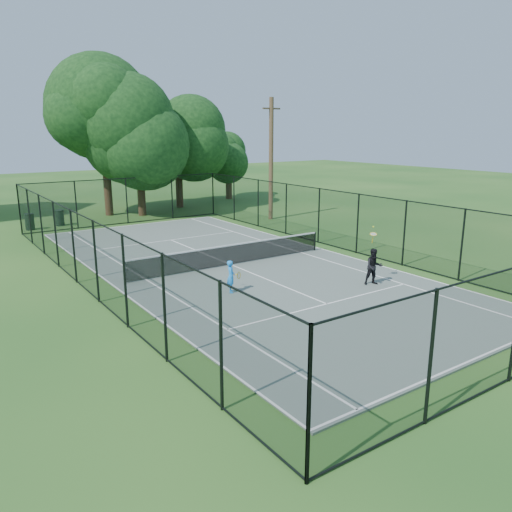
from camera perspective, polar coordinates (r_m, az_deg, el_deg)
ground at (r=22.73m, az=-2.84°, el=-1.16°), size 120.00×120.00×0.00m
tennis_court at (r=22.72m, az=-2.84°, el=-1.09°), size 11.00×24.00×0.06m
tennis_net at (r=22.58m, az=-2.85°, el=0.26°), size 10.08×0.08×0.95m
fence at (r=22.38m, az=-2.88°, el=2.55°), size 13.10×26.10×3.00m
tree_near_left at (r=37.45m, az=-17.04°, el=13.67°), size 7.54×7.54×9.84m
tree_near_mid at (r=36.74m, az=-13.32°, el=13.13°), size 6.90×6.90×9.03m
tree_near_right at (r=40.25m, az=-8.94°, el=12.44°), size 5.58×5.58×7.70m
tree_far_right at (r=45.01m, az=-3.16°, el=10.71°), size 4.02×4.02×5.32m
trash_bin_left at (r=33.90m, az=-24.45°, el=3.59°), size 0.58×0.58×1.02m
trash_bin_right at (r=34.65m, az=-21.52°, el=4.09°), size 0.58×0.58×1.02m
utility_pole at (r=34.35m, az=1.73°, el=11.04°), size 1.40×0.30×8.12m
player_blue at (r=18.76m, az=-2.88°, el=-2.35°), size 0.82×0.54×1.24m
player_black at (r=20.19m, az=13.32°, el=-1.18°), size 0.89×0.97×2.23m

